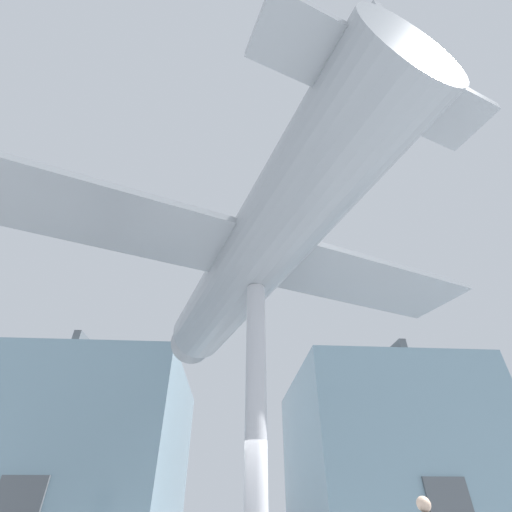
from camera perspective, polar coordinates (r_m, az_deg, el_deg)
The scene contains 4 objects.
glass_pavilion_left at distance 24.07m, azimuth -25.85°, elevation -26.69°, with size 9.87×12.45×8.49m.
glass_pavilion_right at distance 24.44m, azimuth 20.00°, elevation -28.00°, with size 9.87×12.45×8.49m.
support_pylon_central at distance 8.00m, azimuth -0.00°, elevation -24.56°, with size 0.47×0.47×6.09m.
suspended_airplane at distance 9.90m, azimuth -0.75°, elevation -0.97°, with size 14.14×13.50×3.17m.
Camera 1 is at (-0.53, -7.84, 1.53)m, focal length 24.00 mm.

